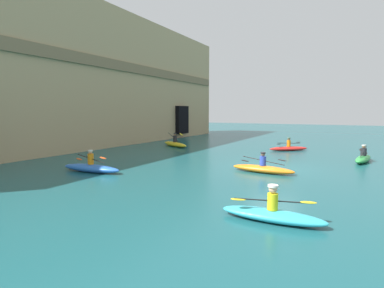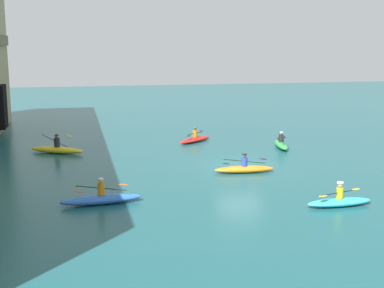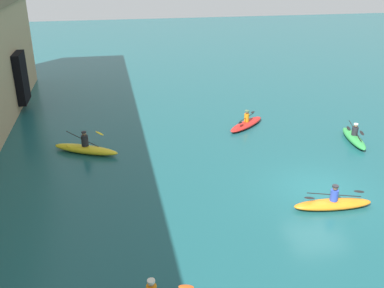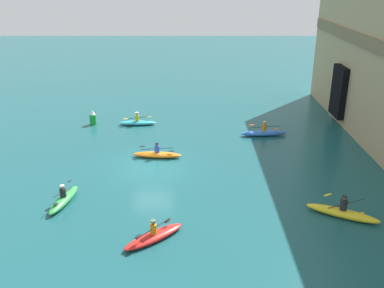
{
  "view_description": "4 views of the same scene",
  "coord_description": "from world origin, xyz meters",
  "px_view_note": "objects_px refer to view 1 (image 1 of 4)",
  "views": [
    {
      "loc": [
        -16.2,
        -3.78,
        3.07
      ],
      "look_at": [
        -1.33,
        4.38,
        1.22
      ],
      "focal_mm": 28.0,
      "sensor_mm": 36.0,
      "label": 1
    },
    {
      "loc": [
        -27.81,
        8.9,
        6.74
      ],
      "look_at": [
        -0.13,
        2.78,
        1.41
      ],
      "focal_mm": 50.0,
      "sensor_mm": 36.0,
      "label": 2
    },
    {
      "loc": [
        -14.8,
        8.66,
        9.16
      ],
      "look_at": [
        1.02,
        5.48,
        2.2
      ],
      "focal_mm": 40.0,
      "sensor_mm": 36.0,
      "label": 3
    },
    {
      "loc": [
        24.47,
        2.54,
        11.4
      ],
      "look_at": [
        -0.64,
        2.54,
        1.29
      ],
      "focal_mm": 40.0,
      "sensor_mm": 36.0,
      "label": 4
    }
  ],
  "objects_px": {
    "kayak_yellow": "(175,144)",
    "kayak_blue": "(91,168)",
    "kayak_red": "(289,148)",
    "kayak_cyan": "(272,214)",
    "kayak_green": "(363,158)",
    "kayak_orange": "(263,168)"
  },
  "relations": [
    {
      "from": "kayak_red",
      "to": "kayak_cyan",
      "type": "xyz_separation_m",
      "value": [
        -15.92,
        -2.63,
        0.01
      ]
    },
    {
      "from": "kayak_orange",
      "to": "kayak_red",
      "type": "height_order",
      "value": "kayak_orange"
    },
    {
      "from": "kayak_green",
      "to": "kayak_blue",
      "type": "bearing_deg",
      "value": -39.61
    },
    {
      "from": "kayak_yellow",
      "to": "kayak_blue",
      "type": "xyz_separation_m",
      "value": [
        -11.48,
        -2.13,
        -0.02
      ]
    },
    {
      "from": "kayak_green",
      "to": "kayak_cyan",
      "type": "bearing_deg",
      "value": -0.14
    },
    {
      "from": "kayak_green",
      "to": "kayak_blue",
      "type": "relative_size",
      "value": 0.89
    },
    {
      "from": "kayak_red",
      "to": "kayak_blue",
      "type": "height_order",
      "value": "kayak_blue"
    },
    {
      "from": "kayak_blue",
      "to": "kayak_cyan",
      "type": "bearing_deg",
      "value": 160.84
    },
    {
      "from": "kayak_yellow",
      "to": "kayak_red",
      "type": "height_order",
      "value": "kayak_yellow"
    },
    {
      "from": "kayak_yellow",
      "to": "kayak_red",
      "type": "bearing_deg",
      "value": -139.77
    },
    {
      "from": "kayak_green",
      "to": "kayak_yellow",
      "type": "height_order",
      "value": "kayak_yellow"
    },
    {
      "from": "kayak_cyan",
      "to": "kayak_green",
      "type": "bearing_deg",
      "value": 77.49
    },
    {
      "from": "kayak_yellow",
      "to": "kayak_red",
      "type": "distance_m",
      "value": 9.49
    },
    {
      "from": "kayak_orange",
      "to": "kayak_red",
      "type": "relative_size",
      "value": 1.11
    },
    {
      "from": "kayak_blue",
      "to": "kayak_green",
      "type": "bearing_deg",
      "value": -145.35
    },
    {
      "from": "kayak_blue",
      "to": "kayak_red",
      "type": "bearing_deg",
      "value": -123.01
    },
    {
      "from": "kayak_orange",
      "to": "kayak_blue",
      "type": "xyz_separation_m",
      "value": [
        -4.05,
        7.7,
        0.01
      ]
    },
    {
      "from": "kayak_green",
      "to": "kayak_yellow",
      "type": "bearing_deg",
      "value": -84.72
    },
    {
      "from": "kayak_cyan",
      "to": "kayak_red",
      "type": "bearing_deg",
      "value": 97.75
    },
    {
      "from": "kayak_green",
      "to": "kayak_blue",
      "type": "xyz_separation_m",
      "value": [
        -10.12,
        12.2,
        -0.01
      ]
    },
    {
      "from": "kayak_orange",
      "to": "kayak_blue",
      "type": "distance_m",
      "value": 8.7
    },
    {
      "from": "kayak_green",
      "to": "kayak_orange",
      "type": "bearing_deg",
      "value": -25.85
    }
  ]
}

